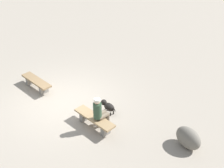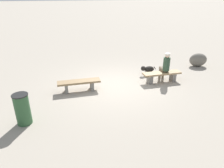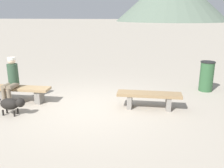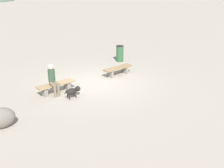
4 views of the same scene
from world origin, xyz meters
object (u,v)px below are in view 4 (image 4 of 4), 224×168
(seated_person, at_px, (53,79))
(dog, at_px, (73,91))
(bench_right, at_px, (56,86))
(boulder, at_px, (1,118))
(bench_left, at_px, (118,69))
(trash_bin, at_px, (120,54))

(seated_person, bearing_deg, dog, 121.49)
(bench_right, xyz_separation_m, boulder, (2.81, 1.36, 0.04))
(bench_left, xyz_separation_m, seated_person, (3.70, 0.04, 0.40))
(seated_person, relative_size, dog, 1.72)
(bench_left, relative_size, boulder, 1.84)
(bench_right, relative_size, dog, 2.26)
(boulder, bearing_deg, seated_person, -154.34)
(trash_bin, relative_size, boulder, 1.06)
(dog, bearing_deg, seated_person, 120.44)
(dog, height_order, trash_bin, trash_bin)
(bench_right, bearing_deg, boulder, 27.00)
(seated_person, xyz_separation_m, dog, (-0.41, 0.81, -0.42))
(bench_right, distance_m, dog, 0.93)
(seated_person, distance_m, trash_bin, 5.81)
(trash_bin, bearing_deg, seated_person, 18.07)
(bench_right, xyz_separation_m, dog, (-0.23, 0.90, -0.01))
(bench_left, bearing_deg, trash_bin, -134.80)
(boulder, bearing_deg, trash_bin, -159.39)
(bench_left, relative_size, dog, 2.25)
(bench_right, bearing_deg, dog, 105.80)
(dog, bearing_deg, trash_bin, 30.84)
(dog, bearing_deg, boulder, -167.72)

